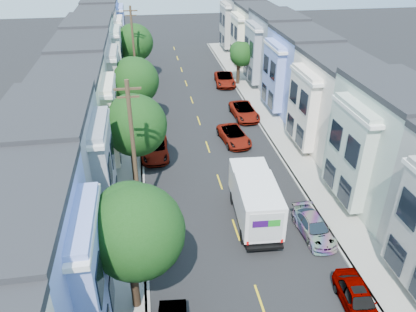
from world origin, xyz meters
TOP-DOWN VIEW (x-y plane):
  - ground at (0.00, 0.00)m, footprint 160.00×160.00m
  - road_slab at (0.00, 15.00)m, footprint 12.00×70.00m
  - curb_left at (-6.05, 15.00)m, footprint 0.30×70.00m
  - curb_right at (6.05, 15.00)m, footprint 0.30×70.00m
  - sidewalk_left at (-7.35, 15.00)m, footprint 2.60×70.00m
  - sidewalk_right at (7.35, 15.00)m, footprint 2.60×70.00m
  - centerline at (0.00, 15.00)m, footprint 0.12×70.00m
  - townhouse_row_left at (-11.15, 15.00)m, footprint 5.00×70.00m
  - townhouse_row_right at (11.15, 15.00)m, footprint 5.00×70.00m
  - tree_b at (-6.30, -5.30)m, footprint 4.70×4.70m
  - tree_c at (-6.30, 7.28)m, footprint 4.70×4.70m
  - tree_d at (-6.30, 17.45)m, footprint 4.58×4.58m
  - tree_e at (-6.30, 32.14)m, footprint 4.70×4.70m
  - tree_far_r at (6.89, 28.60)m, footprint 3.05×3.05m
  - utility_pole_near at (-6.30, 2.00)m, footprint 1.60×0.26m
  - utility_pole_far at (-6.30, 28.00)m, footprint 1.60×0.26m
  - fedex_truck at (1.45, 0.90)m, footprint 2.60×6.74m
  - lead_sedan at (2.60, 12.60)m, footprint 2.80×5.07m
  - parked_left_c at (-4.90, -0.44)m, footprint 1.82×4.36m
  - parked_left_d at (-4.90, 11.11)m, footprint 2.41×5.16m
  - parked_right_a at (4.90, -7.28)m, footprint 1.92×4.29m
  - parked_right_b at (4.90, -1.30)m, footprint 1.92×4.21m
  - parked_right_c at (4.90, 18.06)m, footprint 2.58×5.26m
  - parked_right_d at (4.90, 28.72)m, footprint 2.91×5.48m

SIDE VIEW (x-z plane):
  - ground at x=0.00m, z-range 0.00..0.00m
  - centerline at x=0.00m, z-range -0.01..0.01m
  - townhouse_row_left at x=-11.15m, z-range -4.25..4.25m
  - townhouse_row_right at x=11.15m, z-range -4.25..4.25m
  - road_slab at x=0.00m, z-range 0.00..0.02m
  - curb_left at x=-6.05m, z-range 0.00..0.15m
  - curb_right at x=6.05m, z-range 0.00..0.15m
  - sidewalk_left at x=-7.35m, z-range 0.00..0.15m
  - sidewalk_right at x=7.35m, z-range 0.00..0.15m
  - parked_right_b at x=4.90m, z-range 0.00..1.24m
  - lead_sedan at x=2.60m, z-range 0.00..1.34m
  - parked_right_a at x=4.90m, z-range 0.00..1.36m
  - parked_left_c at x=-4.90m, z-range 0.00..1.39m
  - parked_left_d at x=-4.90m, z-range 0.00..1.43m
  - parked_right_c at x=4.90m, z-range 0.00..1.44m
  - parked_right_d at x=4.90m, z-range 0.00..1.47m
  - fedex_truck at x=1.45m, z-range 0.19..3.42m
  - tree_far_r at x=6.89m, z-range 1.16..6.62m
  - tree_c at x=-6.30m, z-range 1.23..8.42m
  - tree_d at x=-6.30m, z-range 1.28..8.47m
  - tree_e at x=-6.30m, z-range 1.32..8.72m
  - tree_b at x=-6.30m, z-range 1.33..8.72m
  - utility_pole_near at x=-6.30m, z-range 0.15..10.15m
  - utility_pole_far at x=-6.30m, z-range 0.15..10.15m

